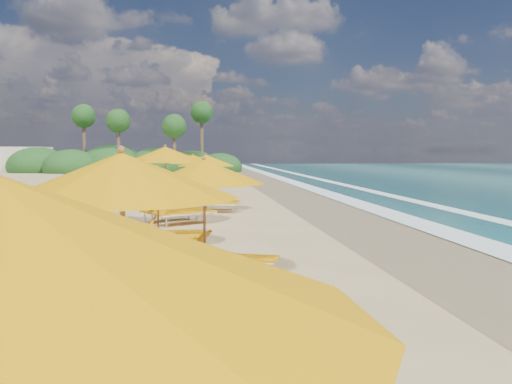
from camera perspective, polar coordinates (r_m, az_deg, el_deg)
ground at (r=15.53m, az=-0.00°, el=-4.42°), size 160.00×160.00×0.00m
wet_sand at (r=16.46m, az=14.01°, el=-4.03°), size 4.00×160.00×0.01m
surf_foam at (r=17.58m, az=22.31°, el=-3.63°), size 4.00×160.00×0.01m
station_1 at (r=5.65m, az=-12.07°, el=-6.10°), size 2.66×2.46×2.44m
station_2 at (r=9.81m, az=-4.54°, el=-2.06°), size 2.93×2.88×2.29m
station_3 at (r=13.35m, az=-9.74°, el=-1.01°), size 2.17×2.00×2.03m
station_4 at (r=17.59m, az=-9.03°, el=1.32°), size 3.48×3.48×2.59m
station_5 at (r=21.05m, az=-4.84°, el=1.41°), size 2.75×2.62×2.29m
station_6 at (r=26.18m, az=-6.36°, el=1.94°), size 2.88×2.82×2.25m
station_7 at (r=28.12m, az=-6.82°, el=2.05°), size 2.77×2.70×2.20m
treeline at (r=61.33m, az=-14.14°, el=3.00°), size 25.80×8.80×9.74m
beach_building at (r=66.43m, az=-24.24°, el=3.19°), size 7.00×5.00×2.80m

